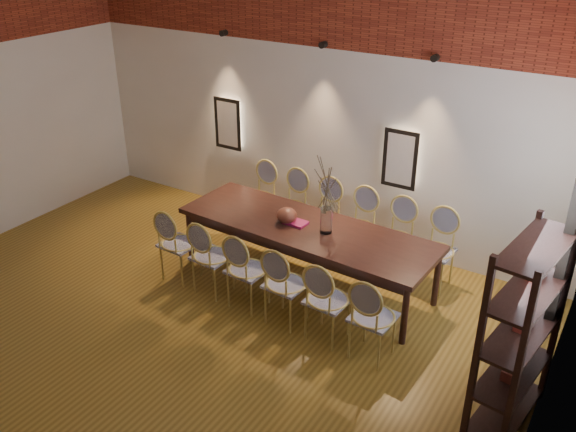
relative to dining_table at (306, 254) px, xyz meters
The scene contains 26 objects.
floor 2.36m from the dining_table, 107.24° to the right, with size 7.00×7.00×0.02m, color olive.
wall_back 2.21m from the dining_table, 117.56° to the left, with size 7.00×0.10×4.00m, color silver.
wall_right 3.97m from the dining_table, 37.91° to the right, with size 0.10×7.00×4.00m, color silver.
niche_left 2.51m from the dining_table, 148.42° to the left, with size 0.36×0.06×0.66m, color #FFEAC6.
niche_right 1.65m from the dining_table, 63.53° to the left, with size 0.36×0.06×0.66m, color #FFEAC6.
spot_fixture_left 3.18m from the dining_table, 149.05° to the left, with size 0.08×0.08×0.10m, color black.
spot_fixture_mid 2.53m from the dining_table, 112.35° to the left, with size 0.08×0.08×0.10m, color black.
spot_fixture_right 2.64m from the dining_table, 52.70° to the left, with size 0.08×0.08×0.10m, color black.
dining_table is the anchor object (origin of this frame).
chair_near_a 1.50m from the dining_table, 151.64° to the right, with size 0.44×0.44×0.94m, color tan, non-canonical shape.
chair_near_b 1.10m from the dining_table, 137.58° to the right, with size 0.44×0.44×0.94m, color tan, non-canonical shape.
chair_near_c 0.82m from the dining_table, 111.09° to the right, with size 0.44×0.44×0.94m, color tan, non-canonical shape.
chair_near_d 0.82m from the dining_table, 74.44° to the right, with size 0.44×0.44×0.94m, color tan, non-canonical shape.
chair_near_e 1.10m from the dining_table, 47.95° to the right, with size 0.44×0.44×0.94m, color tan, non-canonical shape.
chair_near_f 1.50m from the dining_table, 33.90° to the right, with size 0.44×0.44×0.94m, color tan, non-canonical shape.
chair_far_a 1.50m from the dining_table, 146.10° to the left, with size 0.44×0.44×0.94m, color tan, non-canonical shape.
chair_far_b 1.10m from the dining_table, 132.05° to the left, with size 0.44×0.44×0.94m, color tan, non-canonical shape.
chair_far_c 0.82m from the dining_table, 105.56° to the left, with size 0.44×0.44×0.94m, color tan, non-canonical shape.
chair_far_d 0.82m from the dining_table, 68.91° to the left, with size 0.44×0.44×0.94m, color tan, non-canonical shape.
chair_far_e 1.10m from the dining_table, 42.42° to the left, with size 0.44×0.44×0.94m, color tan, non-canonical shape.
chair_far_f 1.50m from the dining_table, 28.36° to the left, with size 0.44×0.44×0.94m, color tan, non-canonical shape.
vase 0.59m from the dining_table, ahead, with size 0.14×0.14×0.30m, color silver.
dried_branches 1.01m from the dining_table, ahead, with size 0.50×0.50×0.70m, color brown, non-canonical shape.
bowl 0.53m from the dining_table, behind, with size 0.24×0.24×0.18m, color brown.
book 0.41m from the dining_table, behind, with size 0.26×0.18×0.03m, color #941952.
shelving_rack 2.82m from the dining_table, 20.82° to the right, with size 0.38×1.00×1.80m, color black, non-canonical shape.
Camera 1 is at (3.78, -3.16, 3.99)m, focal length 38.00 mm.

